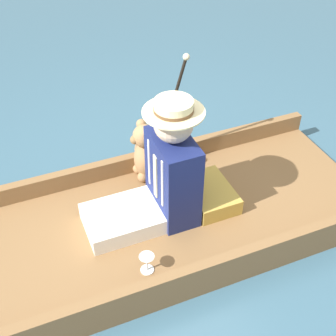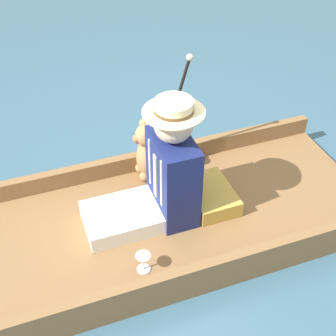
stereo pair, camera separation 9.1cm
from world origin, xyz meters
name	(u,v)px [view 1 (the left image)]	position (x,y,z in m)	size (l,w,h in m)	color
ground_plane	(162,229)	(0.00, 0.00, 0.00)	(16.00, 16.00, 0.00)	#385B70
punt_boat	(162,222)	(0.00, 0.00, 0.06)	(1.09, 2.70, 0.23)	brown
seat_cushion	(209,194)	(0.03, -0.34, 0.16)	(0.39, 0.27, 0.11)	#B7933D
seated_person	(162,176)	(0.04, -0.02, 0.42)	(0.38, 0.73, 0.81)	white
teddy_bear	(145,152)	(0.43, -0.05, 0.30)	(0.30, 0.18, 0.43)	#9E754C
wine_glass	(147,260)	(-0.34, 0.23, 0.19)	(0.09, 0.09, 0.12)	silver
walking_cane	(172,107)	(0.44, -0.25, 0.59)	(0.04, 0.26, 0.85)	black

